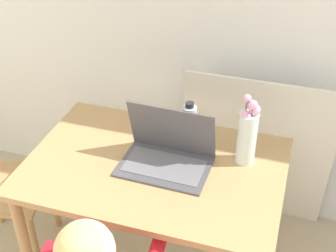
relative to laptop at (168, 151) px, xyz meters
name	(u,v)px	position (x,y,z in m)	size (l,w,h in m)	color
dining_table	(155,183)	(-0.05, -0.03, -0.16)	(1.09, 0.74, 0.75)	tan
laptop	(168,151)	(0.00, 0.00, 0.00)	(0.38, 0.26, 0.25)	#4C4C51
flower_vase	(248,133)	(0.31, 0.11, 0.09)	(0.08, 0.08, 0.32)	silver
water_bottle	(189,125)	(0.05, 0.15, 0.04)	(0.06, 0.06, 0.22)	silver
cardboard_panel	(256,152)	(0.32, 0.58, -0.34)	(0.79, 0.15, 0.93)	silver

